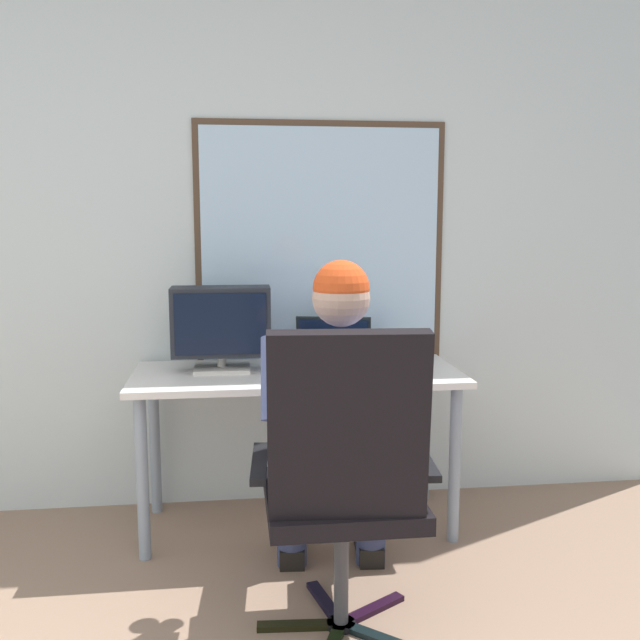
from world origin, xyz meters
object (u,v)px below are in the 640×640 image
object	(u,v)px
office_chair	(345,470)
crt_monitor	(221,323)
desk	(297,392)
desk_speaker	(397,348)
laptop	(332,354)
wine_glass	(394,350)
person_seated	(338,427)

from	to	relation	value
office_chair	crt_monitor	xyz separation A→B (m)	(-0.39, 0.99, 0.33)
desk	desk_speaker	distance (m)	0.51
crt_monitor	desk	bearing A→B (deg)	-9.71
office_chair	crt_monitor	world-z (taller)	crt_monitor
crt_monitor	desk_speaker	world-z (taller)	crt_monitor
desk	laptop	xyz separation A→B (m)	(0.17, 0.08, 0.15)
wine_glass	desk_speaker	distance (m)	0.22
laptop	desk_speaker	size ratio (longest dim) A/B	2.59
desk_speaker	crt_monitor	bearing A→B (deg)	-177.69
desk	desk_speaker	size ratio (longest dim) A/B	9.36
desk_speaker	wine_glass	bearing A→B (deg)	-106.44
wine_glass	office_chair	bearing A→B (deg)	-112.94
crt_monitor	wine_glass	distance (m)	0.77
person_seated	desk	bearing A→B (deg)	96.96
crt_monitor	desk_speaker	bearing A→B (deg)	2.31
desk	wine_glass	world-z (taller)	wine_glass
office_chair	crt_monitor	distance (m)	1.11
office_chair	desk_speaker	world-z (taller)	office_chair
desk	person_seated	bearing A→B (deg)	-83.04
office_chair	person_seated	bearing A→B (deg)	86.43
desk	office_chair	world-z (taller)	office_chair
wine_glass	desk	bearing A→B (deg)	163.53
laptop	crt_monitor	bearing A→B (deg)	-177.02
office_chair	desk_speaker	distance (m)	1.12
desk	crt_monitor	bearing A→B (deg)	170.29
desk_speaker	person_seated	bearing A→B (deg)	-117.27
desk_speaker	laptop	bearing A→B (deg)	-178.82
office_chair	desk_speaker	xyz separation A→B (m)	(0.41, 1.02, 0.19)
desk	crt_monitor	world-z (taller)	crt_monitor
crt_monitor	desk_speaker	size ratio (longest dim) A/B	2.82
office_chair	laptop	bearing A→B (deg)	84.13
laptop	wine_glass	world-z (taller)	laptop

